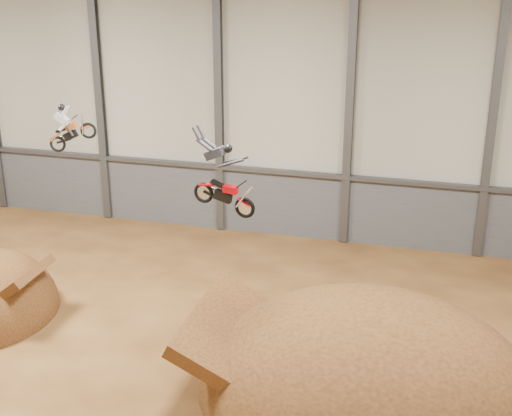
# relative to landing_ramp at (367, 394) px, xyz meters

# --- Properties ---
(floor) EXTENTS (40.00, 40.00, 0.00)m
(floor) POSITION_rel_landing_ramp_xyz_m (-6.09, -1.80, 0.00)
(floor) COLOR #523115
(floor) RESTS_ON ground
(back_wall) EXTENTS (40.00, 0.10, 14.00)m
(back_wall) POSITION_rel_landing_ramp_xyz_m (-6.09, 13.20, 7.00)
(back_wall) COLOR #B7B4A2
(back_wall) RESTS_ON ground
(lower_band_back) EXTENTS (39.80, 0.18, 3.50)m
(lower_band_back) POSITION_rel_landing_ramp_xyz_m (-6.09, 13.10, 1.75)
(lower_band_back) COLOR #525459
(lower_band_back) RESTS_ON ground
(steel_rail) EXTENTS (39.80, 0.35, 0.20)m
(steel_rail) POSITION_rel_landing_ramp_xyz_m (-6.09, 12.95, 3.55)
(steel_rail) COLOR #47494F
(steel_rail) RESTS_ON lower_band_back
(steel_column_1) EXTENTS (0.40, 0.36, 13.90)m
(steel_column_1) POSITION_rel_landing_ramp_xyz_m (-16.09, 13.00, 7.00)
(steel_column_1) COLOR #47494F
(steel_column_1) RESTS_ON ground
(steel_column_2) EXTENTS (0.40, 0.36, 13.90)m
(steel_column_2) POSITION_rel_landing_ramp_xyz_m (-9.43, 13.00, 7.00)
(steel_column_2) COLOR #47494F
(steel_column_2) RESTS_ON ground
(steel_column_3) EXTENTS (0.40, 0.36, 13.90)m
(steel_column_3) POSITION_rel_landing_ramp_xyz_m (-2.76, 13.00, 7.00)
(steel_column_3) COLOR #47494F
(steel_column_3) RESTS_ON ground
(steel_column_4) EXTENTS (0.40, 0.36, 13.90)m
(steel_column_4) POSITION_rel_landing_ramp_xyz_m (3.91, 13.00, 7.00)
(steel_column_4) COLOR #47494F
(steel_column_4) RESTS_ON ground
(landing_ramp) EXTENTS (11.80, 10.44, 6.81)m
(landing_ramp) POSITION_rel_landing_ramp_xyz_m (0.00, 0.00, 0.00)
(landing_ramp) COLOR #3B210E
(landing_ramp) RESTS_ON ground
(fmx_rider_a) EXTENTS (2.58, 1.21, 2.39)m
(fmx_rider_a) POSITION_rel_landing_ramp_xyz_m (-11.59, 2.25, 8.39)
(fmx_rider_a) COLOR #C54F13
(fmx_rider_b) EXTENTS (3.53, 1.39, 3.10)m
(fmx_rider_b) POSITION_rel_landing_ramp_xyz_m (-5.17, 0.11, 7.60)
(fmx_rider_b) COLOR red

